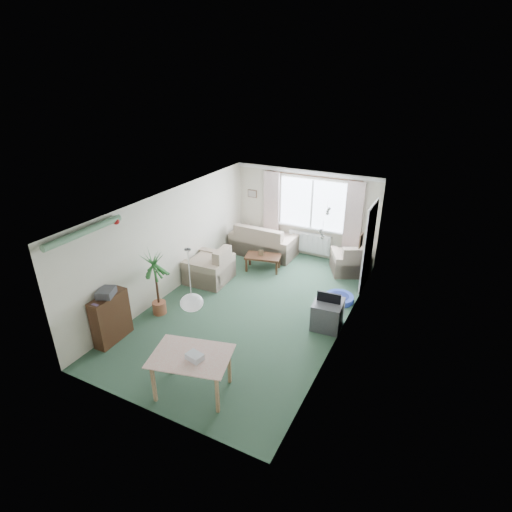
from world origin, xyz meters
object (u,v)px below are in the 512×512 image
at_px(houseplant, 157,283).
at_px(pet_bed, 339,298).
at_px(armchair_corner, 350,258).
at_px(bookshelf, 111,318).
at_px(tv_cube, 327,314).
at_px(coffee_table, 263,263).
at_px(armchair_left, 209,264).
at_px(dining_table, 193,374).
at_px(sofa, 264,239).

height_order(houseplant, pet_bed, houseplant).
xyz_separation_m(armchair_corner, pet_bed, (0.17, -1.52, -0.34)).
bearing_deg(bookshelf, tv_cube, 31.25).
distance_m(bookshelf, pet_bed, 4.86).
relative_size(armchair_corner, coffee_table, 1.01).
bearing_deg(houseplant, coffee_table, 69.23).
height_order(armchair_left, dining_table, armchair_left).
relative_size(tv_cube, pet_bed, 0.97).
relative_size(armchair_corner, houseplant, 0.62).
distance_m(dining_table, tv_cube, 3.05).
bearing_deg(armchair_corner, dining_table, 52.05).
xyz_separation_m(armchair_corner, armchair_left, (-2.98, -2.01, 0.05)).
height_order(armchair_corner, bookshelf, bookshelf).
xyz_separation_m(sofa, armchair_corner, (2.46, -0.02, -0.04)).
bearing_deg(houseplant, dining_table, -38.53).
distance_m(armchair_corner, houseplant, 4.89).
height_order(dining_table, pet_bed, dining_table).
relative_size(armchair_corner, dining_table, 0.79).
distance_m(bookshelf, houseplant, 1.17).
bearing_deg(dining_table, armchair_corner, 77.90).
bearing_deg(sofa, armchair_corner, -179.60).
relative_size(armchair_corner, bookshelf, 0.92).
height_order(sofa, pet_bed, sofa).
bearing_deg(bookshelf, armchair_left, 81.66).
height_order(houseplant, dining_table, houseplant).
distance_m(sofa, armchair_left, 2.10).
bearing_deg(coffee_table, houseplant, -110.77).
bearing_deg(dining_table, houseplant, 141.47).
relative_size(dining_table, pet_bed, 1.75).
xyz_separation_m(dining_table, pet_bed, (1.32, 3.80, -0.29)).
distance_m(sofa, dining_table, 5.51).
height_order(sofa, dining_table, sofa).
bearing_deg(dining_table, coffee_table, 101.54).
relative_size(sofa, tv_cube, 2.85).
relative_size(coffee_table, tv_cube, 1.43).
relative_size(houseplant, tv_cube, 2.33).
bearing_deg(pet_bed, dining_table, -109.09).
distance_m(armchair_left, coffee_table, 1.47).
bearing_deg(tv_cube, dining_table, -121.38).
relative_size(coffee_table, bookshelf, 0.92).
xyz_separation_m(armchair_left, houseplant, (-0.15, -1.74, 0.27)).
xyz_separation_m(armchair_corner, tv_cube, (0.23, -2.59, -0.12)).
bearing_deg(sofa, houseplant, 80.97).
xyz_separation_m(armchair_left, bookshelf, (-0.34, -2.87, 0.03)).
distance_m(sofa, houseplant, 3.84).
bearing_deg(bookshelf, dining_table, -13.22).
height_order(tv_cube, pet_bed, tv_cube).
height_order(armchair_corner, pet_bed, armchair_corner).
relative_size(coffee_table, houseplant, 0.61).
relative_size(sofa, houseplant, 1.23).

